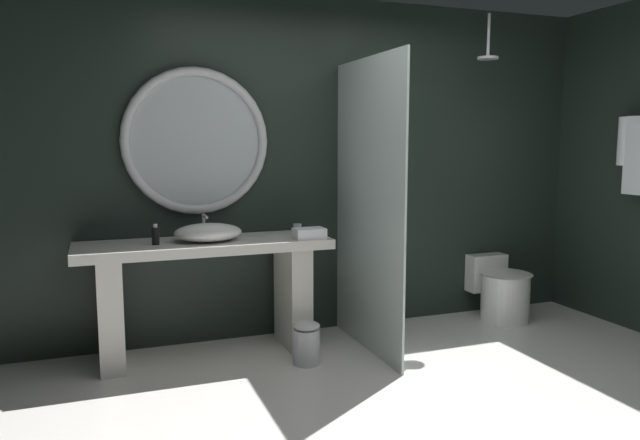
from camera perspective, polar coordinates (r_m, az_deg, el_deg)
name	(u,v)px	position (r m, az deg, el deg)	size (l,w,h in m)	color
ground_plane	(449,428)	(3.46, 12.05, -18.61)	(5.76, 5.76, 0.00)	silver
back_wall_panel	(323,167)	(4.82, 0.27, 4.97)	(4.80, 0.10, 2.60)	#1E2823
vanity_counter	(206,282)	(4.34, -10.72, -5.77)	(1.74, 0.54, 0.82)	silver
vessel_sink	(208,232)	(4.25, -10.50, -1.15)	(0.46, 0.38, 0.17)	white
tumbler_cup	(297,229)	(4.47, -2.15, -0.86)	(0.06, 0.06, 0.08)	silver
soap_dispenser	(156,236)	(4.18, -15.24, -1.42)	(0.05, 0.05, 0.14)	black
round_wall_mirror	(196,141)	(4.47, -11.58, 7.28)	(1.05, 0.07, 1.05)	silver
shower_glass_panel	(368,207)	(4.32, 4.55, 1.26)	(0.02, 1.12, 2.09)	silver
rain_shower_head	(488,52)	(5.12, 15.54, 14.99)	(0.17, 0.17, 0.35)	silver
toilet	(501,292)	(5.39, 16.72, -6.47)	(0.42, 0.57, 0.52)	white
waste_bin	(307,343)	(4.20, -1.27, -11.47)	(0.18, 0.18, 0.30)	silver
folded_hand_towel	(309,233)	(4.28, -1.02, -1.28)	(0.22, 0.15, 0.08)	white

